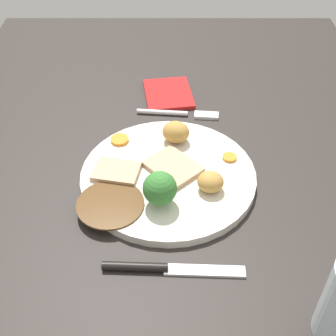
# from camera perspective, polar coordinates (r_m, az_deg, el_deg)

# --- Properties ---
(dining_table) EXTENTS (1.20, 0.84, 0.04)m
(dining_table) POSITION_cam_1_polar(r_m,az_deg,el_deg) (0.73, 0.03, -1.97)
(dining_table) COLOR #2B2623
(dining_table) RESTS_ON ground
(dinner_plate) EXTENTS (0.27, 0.27, 0.01)m
(dinner_plate) POSITION_cam_1_polar(r_m,az_deg,el_deg) (0.70, -0.00, -1.03)
(dinner_plate) COLOR silver
(dinner_plate) RESTS_ON dining_table
(gravy_pool) EXTENTS (0.10, 0.10, 0.00)m
(gravy_pool) POSITION_cam_1_polar(r_m,az_deg,el_deg) (0.65, -7.34, -4.57)
(gravy_pool) COLOR #563819
(gravy_pool) RESTS_ON dinner_plate
(meat_slice_main) EXTENTS (0.10, 0.10, 0.01)m
(meat_slice_main) POSITION_cam_1_polar(r_m,az_deg,el_deg) (0.70, 0.65, 0.22)
(meat_slice_main) COLOR tan
(meat_slice_main) RESTS_ON dinner_plate
(meat_slice_under) EXTENTS (0.06, 0.08, 0.01)m
(meat_slice_under) POSITION_cam_1_polar(r_m,az_deg,el_deg) (0.70, -6.58, -0.44)
(meat_slice_under) COLOR tan
(meat_slice_under) RESTS_ON dinner_plate
(roast_potato_left) EXTENTS (0.04, 0.04, 0.03)m
(roast_potato_left) POSITION_cam_1_polar(r_m,az_deg,el_deg) (0.67, 5.42, -1.76)
(roast_potato_left) COLOR #BC8C42
(roast_potato_left) RESTS_ON dinner_plate
(roast_potato_right) EXTENTS (0.05, 0.05, 0.04)m
(roast_potato_right) POSITION_cam_1_polar(r_m,az_deg,el_deg) (0.75, 1.00, 4.58)
(roast_potato_right) COLOR #BC8C42
(roast_potato_right) RESTS_ON dinner_plate
(carrot_coin_front) EXTENTS (0.02, 0.02, 0.00)m
(carrot_coin_front) POSITION_cam_1_polar(r_m,az_deg,el_deg) (0.73, 7.83, 1.35)
(carrot_coin_front) COLOR orange
(carrot_coin_front) RESTS_ON dinner_plate
(carrot_coin_back) EXTENTS (0.03, 0.03, 0.01)m
(carrot_coin_back) POSITION_cam_1_polar(r_m,az_deg,el_deg) (0.76, -6.17, 3.60)
(carrot_coin_back) COLOR orange
(carrot_coin_back) RESTS_ON dinner_plate
(broccoli_floret) EXTENTS (0.05, 0.05, 0.05)m
(broccoli_floret) POSITION_cam_1_polar(r_m,az_deg,el_deg) (0.63, -1.04, -2.62)
(broccoli_floret) COLOR #8CB766
(broccoli_floret) RESTS_ON dinner_plate
(fork) EXTENTS (0.03, 0.15, 0.01)m
(fork) POSITION_cam_1_polar(r_m,az_deg,el_deg) (0.84, 1.59, 6.93)
(fork) COLOR silver
(fork) RESTS_ON dining_table
(knife) EXTENTS (0.02, 0.19, 0.01)m
(knife) POSITION_cam_1_polar(r_m,az_deg,el_deg) (0.59, -0.94, -12.61)
(knife) COLOR black
(knife) RESTS_ON dining_table
(folded_napkin) EXTENTS (0.12, 0.10, 0.01)m
(folded_napkin) POSITION_cam_1_polar(r_m,az_deg,el_deg) (0.90, 0.12, 9.40)
(folded_napkin) COLOR red
(folded_napkin) RESTS_ON dining_table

